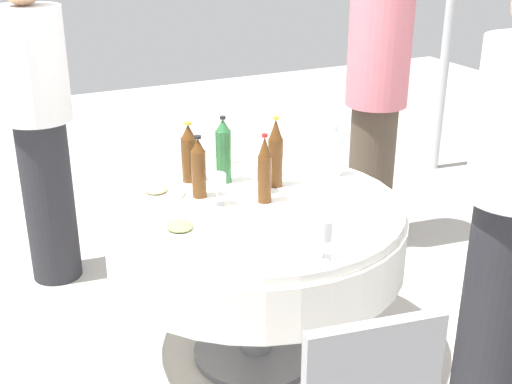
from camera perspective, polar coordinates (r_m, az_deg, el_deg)
ground_plane at (r=3.15m, az=0.00°, el=-13.40°), size 10.00×10.00×0.00m
dining_table at (r=2.85m, az=0.00°, el=-3.82°), size 1.24×1.24×0.74m
bottle_clear_west at (r=3.06m, az=6.66°, el=3.39°), size 0.07×0.07×0.24m
bottle_brown_right at (r=2.91m, az=1.65°, el=3.21°), size 0.06×0.06×0.31m
bottle_brown_far at (r=2.75m, az=0.72°, el=1.79°), size 0.06×0.06×0.29m
bottle_green_left at (r=2.96m, az=-2.77°, el=3.43°), size 0.07×0.07×0.30m
bottle_brown_rear at (r=2.99m, az=-5.66°, el=3.22°), size 0.07×0.07×0.27m
bottle_brown_north at (r=2.82m, az=-4.85°, el=1.98°), size 0.06×0.06×0.27m
wine_glass_left at (r=2.74m, az=-3.31°, el=0.75°), size 0.07×0.07×0.14m
wine_glass_rear at (r=3.19m, az=-2.83°, el=4.07°), size 0.07×0.07×0.14m
wine_glass_north at (r=2.86m, az=0.30°, el=1.67°), size 0.07×0.07×0.13m
wine_glass_east at (r=2.32m, az=5.70°, el=-3.29°), size 0.07×0.07×0.15m
plate_outer at (r=3.16m, az=1.20°, el=2.21°), size 0.21×0.21×0.04m
plate_near at (r=2.90m, az=-8.45°, el=-0.01°), size 0.24×0.24×0.04m
plate_south at (r=2.47m, az=0.75°, el=-4.09°), size 0.21×0.21×0.02m
plate_front at (r=2.56m, az=-6.46°, el=-3.13°), size 0.25×0.25×0.04m
knife_right at (r=2.68m, az=3.70°, el=-2.00°), size 0.18×0.06×0.00m
folded_napkin at (r=2.84m, az=6.10°, el=-0.37°), size 0.22×0.22×0.02m
person_west at (r=3.58m, az=-17.81°, el=5.44°), size 0.34×0.34×1.64m
person_right at (r=2.58m, az=20.77°, el=-1.13°), size 0.34×0.34×1.68m
person_far at (r=3.83m, az=10.06°, el=7.30°), size 0.34×0.34×1.65m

